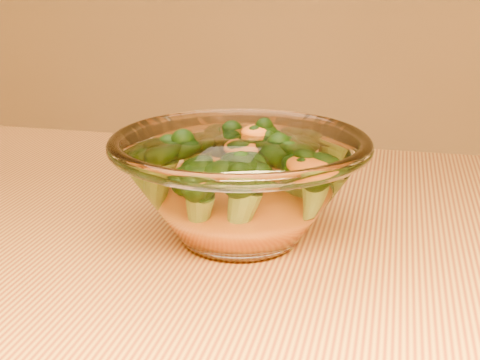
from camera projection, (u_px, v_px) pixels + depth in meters
name	position (u px, v px, depth m)	size (l,w,h in m)	color
glass_bowl	(240.00, 185.00, 0.57)	(0.22, 0.22, 0.10)	white
cheese_sauce	(240.00, 208.00, 0.58)	(0.13, 0.13, 0.04)	orange
broccoli_heap	(240.00, 167.00, 0.57)	(0.15, 0.15, 0.07)	black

